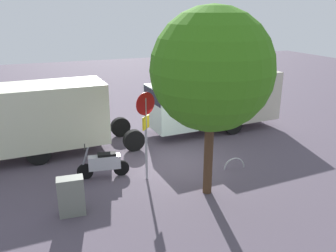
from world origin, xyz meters
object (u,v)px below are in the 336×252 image
(motorcycle, at_px, (104,163))
(street_tree, at_px, (212,70))
(stop_sign, at_px, (146,123))
(bike_rack_hoop, at_px, (234,168))
(box_truck_far, at_px, (18,119))
(utility_cabinet, at_px, (71,196))
(box_truck_near, at_px, (213,99))

(motorcycle, relative_size, street_tree, 0.31)
(stop_sign, height_order, street_tree, street_tree)
(stop_sign, xyz_separation_m, bike_rack_hoop, (-3.28, 0.36, -2.06))
(box_truck_far, relative_size, street_tree, 1.49)
(box_truck_far, bearing_deg, motorcycle, 130.89)
(street_tree, distance_m, utility_cabinet, 5.38)
(stop_sign, distance_m, utility_cabinet, 3.30)
(motorcycle, height_order, stop_sign, stop_sign)
(stop_sign, bearing_deg, street_tree, 134.33)
(stop_sign, height_order, utility_cabinet, stop_sign)
(box_truck_far, height_order, bike_rack_hoop, box_truck_far)
(box_truck_near, height_order, utility_cabinet, box_truck_near)
(street_tree, height_order, utility_cabinet, street_tree)
(box_truck_far, xyz_separation_m, motorcycle, (-2.68, 2.89, -1.08))
(box_truck_far, height_order, street_tree, street_tree)
(motorcycle, xyz_separation_m, street_tree, (-2.85, 2.27, 3.43))
(motorcycle, distance_m, utility_cabinet, 2.39)
(box_truck_near, height_order, street_tree, street_tree)
(stop_sign, bearing_deg, motorcycle, -28.13)
(box_truck_far, distance_m, motorcycle, 4.09)
(stop_sign, relative_size, bike_rack_hoop, 3.64)
(street_tree, bearing_deg, box_truck_far, -42.98)
(street_tree, xyz_separation_m, bike_rack_hoop, (-1.76, -1.20, -3.95))
(motorcycle, bearing_deg, box_truck_near, -144.21)
(street_tree, height_order, bike_rack_hoop, street_tree)
(motorcycle, height_order, utility_cabinet, motorcycle)
(motorcycle, bearing_deg, utility_cabinet, 64.11)
(box_truck_near, distance_m, stop_sign, 6.00)
(box_truck_far, relative_size, bike_rack_hoop, 10.07)
(box_truck_near, distance_m, box_truck_far, 8.61)
(box_truck_far, distance_m, bike_rack_hoop, 8.45)
(box_truck_near, distance_m, street_tree, 6.65)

